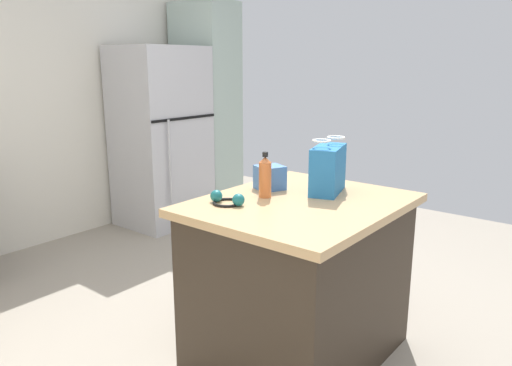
{
  "coord_description": "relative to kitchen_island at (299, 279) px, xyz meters",
  "views": [
    {
      "loc": [
        -2.17,
        -1.56,
        1.6
      ],
      "look_at": [
        -0.07,
        0.11,
        0.94
      ],
      "focal_mm": 34.58,
      "sensor_mm": 36.0,
      "label": 1
    }
  ],
  "objects": [
    {
      "name": "back_wall",
      "position": [
        0.06,
        2.83,
        0.89
      ],
      "size": [
        5.21,
        0.13,
        2.68
      ],
      "color": "silver",
      "rests_on": "ground"
    },
    {
      "name": "ground",
      "position": [
        0.07,
        0.19,
        -0.45
      ],
      "size": [
        6.34,
        6.34,
        0.0
      ],
      "primitive_type": "plane",
      "color": "#9E9384"
    },
    {
      "name": "refrigerator",
      "position": [
        1.13,
        2.41,
        0.43
      ],
      "size": [
        0.81,
        0.72,
        1.76
      ],
      "color": "#B7B7BC",
      "rests_on": "ground"
    },
    {
      "name": "shopping_bag",
      "position": [
        0.24,
        -0.02,
        0.58
      ],
      "size": [
        0.33,
        0.23,
        0.31
      ],
      "color": "#236BAD",
      "rests_on": "kitchen_island"
    },
    {
      "name": "tall_cabinet",
      "position": [
        1.78,
        2.41,
        0.66
      ],
      "size": [
        0.45,
        0.65,
        2.21
      ],
      "color": "#9EB2A8",
      "rests_on": "ground"
    },
    {
      "name": "small_box",
      "position": [
        0.1,
        0.28,
        0.51
      ],
      "size": [
        0.19,
        0.19,
        0.14
      ],
      "primitive_type": "cube",
      "rotation": [
        0.0,
        0.0,
        -0.43
      ],
      "color": "#4775B7",
      "rests_on": "kitchen_island"
    },
    {
      "name": "kitchen_island",
      "position": [
        0.0,
        0.0,
        0.0
      ],
      "size": [
        1.13,
        0.94,
        0.89
      ],
      "color": "#33281E",
      "rests_on": "ground"
    },
    {
      "name": "ear_defenders",
      "position": [
        -0.29,
        0.26,
        0.47
      ],
      "size": [
        0.17,
        0.2,
        0.06
      ],
      "color": "black",
      "rests_on": "kitchen_island"
    },
    {
      "name": "bottle",
      "position": [
        -0.06,
        0.19,
        0.55
      ],
      "size": [
        0.07,
        0.07,
        0.25
      ],
      "color": "#C66633",
      "rests_on": "kitchen_island"
    }
  ]
}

